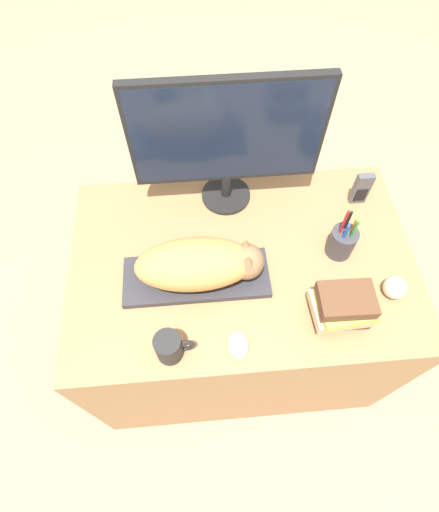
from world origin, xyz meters
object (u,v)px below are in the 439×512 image
coffee_mug (170,347)px  baseball (395,288)px  computer_mouse (238,345)px  monitor (227,138)px  pen_cup (342,242)px  cat (203,264)px  keyboard (196,277)px  phone (361,189)px  book_stack (343,306)px

coffee_mug → baseball: (0.71, 0.14, -0.01)m
computer_mouse → baseball: bearing=15.1°
monitor → pen_cup: size_ratio=2.89×
computer_mouse → baseball: size_ratio=1.21×
cat → pen_cup: size_ratio=1.89×
keyboard → phone: (0.61, 0.28, 0.05)m
pen_cup → baseball: size_ratio=2.89×
monitor → book_stack: 0.63m
phone → pen_cup: bearing=-119.8°
computer_mouse → phone: (0.50, 0.52, 0.05)m
computer_mouse → pen_cup: size_ratio=0.42×
coffee_mug → phone: (0.70, 0.52, 0.01)m
phone → book_stack: (-0.18, -0.44, 0.00)m
coffee_mug → baseball: coffee_mug is taller
coffee_mug → pen_cup: pen_cup is taller
computer_mouse → pen_cup: bearing=39.3°
keyboard → phone: size_ratio=3.51×
keyboard → book_stack: (0.43, -0.17, 0.06)m
keyboard → baseball: bearing=-9.4°
computer_mouse → keyboard: bearing=114.6°
keyboard → monitor: size_ratio=0.77×
cat → baseball: size_ratio=5.46×
keyboard → pen_cup: (0.49, 0.07, 0.05)m
baseball → book_stack: book_stack is taller
pen_cup → book_stack: size_ratio=1.17×
monitor → computer_mouse: (-0.02, -0.58, -0.27)m
keyboard → coffee_mug: size_ratio=4.14×
phone → cat: bearing=-154.5°
cat → baseball: (0.60, -0.10, -0.06)m
baseball → keyboard: bearing=170.6°
keyboard → cat: cat is taller
book_stack → baseball: bearing=18.1°
coffee_mug → pen_cup: 0.65m
book_stack → monitor: bearing=121.0°
monitor → pen_cup: 0.50m
baseball → coffee_mug: bearing=-169.0°
computer_mouse → book_stack: 0.33m
keyboard → monitor: monitor is taller
monitor → phone: 0.53m
coffee_mug → book_stack: (0.52, 0.07, 0.02)m
baseball → book_stack: (-0.19, -0.06, 0.03)m
phone → book_stack: 0.48m
coffee_mug → pen_cup: size_ratio=0.53×
coffee_mug → cat: bearing=65.3°
monitor → computer_mouse: monitor is taller
cat → computer_mouse: (0.09, -0.24, -0.08)m
keyboard → baseball: size_ratio=6.40×
monitor → baseball: bearing=-41.8°
computer_mouse → phone: phone is taller
monitor → coffee_mug: bearing=-110.5°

